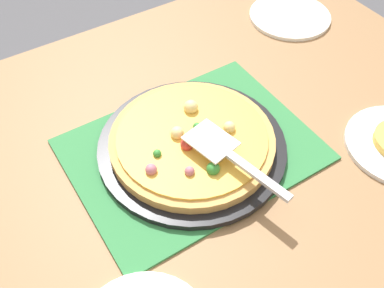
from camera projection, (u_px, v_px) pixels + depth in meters
The scene contains 6 objects.
dining_table at pixel (192, 182), 0.99m from camera, with size 1.40×1.00×0.75m.
placemat at pixel (192, 149), 0.90m from camera, with size 0.48×0.36×0.01m, color #2D753D.
pizza_pan at pixel (192, 146), 0.90m from camera, with size 0.38×0.38×0.01m, color black.
pizza at pixel (192, 140), 0.88m from camera, with size 0.33×0.33×0.05m.
plate_side at pixel (290, 16), 1.21m from camera, with size 0.22×0.22×0.01m, color white.
pizza_server at pixel (230, 155), 0.81m from camera, with size 0.09×0.23×0.01m.
Camera 1 is at (-0.31, -0.49, 1.44)m, focal length 41.58 mm.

